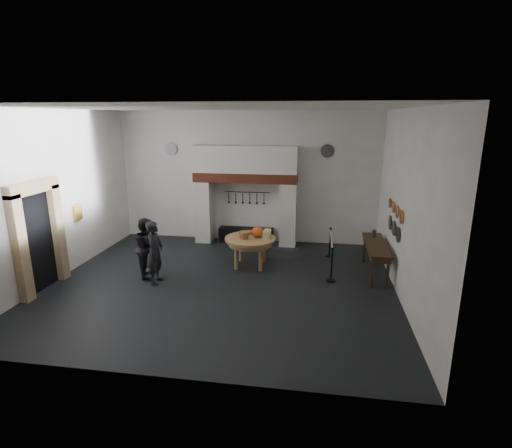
% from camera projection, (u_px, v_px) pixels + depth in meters
% --- Properties ---
extents(floor, '(9.00, 8.00, 0.02)m').
position_uv_depth(floor, '(222.00, 284.00, 10.61)').
color(floor, black).
rests_on(floor, ground).
extents(ceiling, '(9.00, 8.00, 0.02)m').
position_uv_depth(ceiling, '(217.00, 108.00, 9.44)').
color(ceiling, silver).
rests_on(ceiling, wall_back).
extents(wall_back, '(9.00, 0.02, 4.50)m').
position_uv_depth(wall_back, '(247.00, 178.00, 13.84)').
color(wall_back, white).
rests_on(wall_back, floor).
extents(wall_front, '(9.00, 0.02, 4.50)m').
position_uv_depth(wall_front, '(158.00, 253.00, 6.21)').
color(wall_front, white).
rests_on(wall_front, floor).
extents(wall_left, '(0.02, 8.00, 4.50)m').
position_uv_depth(wall_left, '(56.00, 196.00, 10.70)').
color(wall_left, white).
rests_on(wall_left, floor).
extents(wall_right, '(0.02, 8.00, 4.50)m').
position_uv_depth(wall_right, '(406.00, 207.00, 9.36)').
color(wall_right, white).
rests_on(wall_right, floor).
extents(chimney_pier_left, '(0.55, 0.70, 2.15)m').
position_uv_depth(chimney_pier_left, '(205.00, 211.00, 14.04)').
color(chimney_pier_left, silver).
rests_on(chimney_pier_left, floor).
extents(chimney_pier_right, '(0.55, 0.70, 2.15)m').
position_uv_depth(chimney_pier_right, '(288.00, 214.00, 13.60)').
color(chimney_pier_right, silver).
rests_on(chimney_pier_right, floor).
extents(hearth_brick_band, '(3.50, 0.72, 0.32)m').
position_uv_depth(hearth_brick_band, '(245.00, 177.00, 13.49)').
color(hearth_brick_band, '#9E442B').
rests_on(hearth_brick_band, chimney_pier_left).
extents(chimney_hood, '(3.50, 0.70, 0.90)m').
position_uv_depth(chimney_hood, '(245.00, 159.00, 13.34)').
color(chimney_hood, silver).
rests_on(chimney_hood, hearth_brick_band).
extents(iron_range, '(1.90, 0.45, 0.50)m').
position_uv_depth(iron_range, '(246.00, 235.00, 14.10)').
color(iron_range, black).
rests_on(iron_range, floor).
extents(utensil_rail, '(1.60, 0.02, 0.02)m').
position_uv_depth(utensil_rail, '(247.00, 192.00, 13.90)').
color(utensil_rail, black).
rests_on(utensil_rail, wall_back).
extents(door_recess, '(0.04, 1.10, 2.50)m').
position_uv_depth(door_recess, '(37.00, 242.00, 10.00)').
color(door_recess, black).
rests_on(door_recess, floor).
extents(door_jamb_near, '(0.22, 0.30, 2.60)m').
position_uv_depth(door_jamb_near, '(20.00, 249.00, 9.31)').
color(door_jamb_near, tan).
rests_on(door_jamb_near, floor).
extents(door_jamb_far, '(0.22, 0.30, 2.60)m').
position_uv_depth(door_jamb_far, '(58.00, 233.00, 10.64)').
color(door_jamb_far, tan).
rests_on(door_jamb_far, floor).
extents(door_lintel, '(0.22, 1.70, 0.30)m').
position_uv_depth(door_lintel, '(32.00, 187.00, 9.62)').
color(door_lintel, tan).
rests_on(door_lintel, door_jamb_near).
extents(wall_plaque, '(0.05, 0.34, 0.44)m').
position_uv_depth(wall_plaque, '(78.00, 212.00, 11.62)').
color(wall_plaque, gold).
rests_on(wall_plaque, wall_left).
extents(work_table, '(1.59, 1.59, 0.07)m').
position_uv_depth(work_table, '(250.00, 239.00, 11.67)').
color(work_table, tan).
rests_on(work_table, floor).
extents(pumpkin, '(0.36, 0.36, 0.31)m').
position_uv_depth(pumpkin, '(258.00, 232.00, 11.68)').
color(pumpkin, '#D34B1D').
rests_on(pumpkin, work_table).
extents(cheese_block_big, '(0.22, 0.22, 0.24)m').
position_uv_depth(cheese_block_big, '(267.00, 235.00, 11.51)').
color(cheese_block_big, '#D6C480').
rests_on(cheese_block_big, work_table).
extents(cheese_block_small, '(0.18, 0.18, 0.20)m').
position_uv_depth(cheese_block_small, '(268.00, 233.00, 11.80)').
color(cheese_block_small, '#FFE698').
rests_on(cheese_block_small, work_table).
extents(wicker_basket, '(0.34, 0.34, 0.22)m').
position_uv_depth(wicker_basket, '(244.00, 235.00, 11.51)').
color(wicker_basket, olive).
rests_on(wicker_basket, work_table).
extents(bread_loaf, '(0.31, 0.18, 0.13)m').
position_uv_depth(bread_loaf, '(249.00, 232.00, 11.99)').
color(bread_loaf, '#996436').
rests_on(bread_loaf, work_table).
extents(visitor_near, '(0.42, 0.63, 1.69)m').
position_uv_depth(visitor_near, '(155.00, 252.00, 10.49)').
color(visitor_near, black).
rests_on(visitor_near, floor).
extents(visitor_far, '(0.91, 1.00, 1.66)m').
position_uv_depth(visitor_far, '(147.00, 247.00, 10.93)').
color(visitor_far, black).
rests_on(visitor_far, floor).
extents(side_table, '(0.55, 2.20, 0.06)m').
position_uv_depth(side_table, '(376.00, 245.00, 11.03)').
color(side_table, '#382814').
rests_on(side_table, floor).
extents(pewter_jug, '(0.12, 0.12, 0.22)m').
position_uv_depth(pewter_jug, '(374.00, 234.00, 11.56)').
color(pewter_jug, '#4B4C50').
rests_on(pewter_jug, side_table).
extents(copper_pan_a, '(0.03, 0.34, 0.34)m').
position_uv_depth(copper_pan_a, '(401.00, 217.00, 9.63)').
color(copper_pan_a, '#C6662D').
rests_on(copper_pan_a, wall_right).
extents(copper_pan_b, '(0.03, 0.32, 0.32)m').
position_uv_depth(copper_pan_b, '(397.00, 212.00, 10.16)').
color(copper_pan_b, '#C6662D').
rests_on(copper_pan_b, wall_right).
extents(copper_pan_c, '(0.03, 0.30, 0.30)m').
position_uv_depth(copper_pan_c, '(393.00, 207.00, 10.68)').
color(copper_pan_c, '#C6662D').
rests_on(copper_pan_c, wall_right).
extents(copper_pan_d, '(0.03, 0.28, 0.28)m').
position_uv_depth(copper_pan_d, '(390.00, 203.00, 11.21)').
color(copper_pan_d, '#C6662D').
rests_on(copper_pan_d, wall_right).
extents(pewter_plate_left, '(0.03, 0.40, 0.40)m').
position_uv_depth(pewter_plate_left, '(398.00, 235.00, 9.95)').
color(pewter_plate_left, '#4C4C51').
rests_on(pewter_plate_left, wall_right).
extents(pewter_plate_mid, '(0.03, 0.40, 0.40)m').
position_uv_depth(pewter_plate_mid, '(394.00, 228.00, 10.53)').
color(pewter_plate_mid, '#4C4C51').
rests_on(pewter_plate_mid, wall_right).
extents(pewter_plate_right, '(0.03, 0.40, 0.40)m').
position_uv_depth(pewter_plate_right, '(390.00, 222.00, 11.10)').
color(pewter_plate_right, '#4C4C51').
rests_on(pewter_plate_right, wall_right).
extents(pewter_plate_back_left, '(0.44, 0.03, 0.44)m').
position_uv_depth(pewter_plate_back_left, '(171.00, 149.00, 13.96)').
color(pewter_plate_back_left, '#4C4C51').
rests_on(pewter_plate_back_left, wall_back).
extents(pewter_plate_back_right, '(0.44, 0.03, 0.44)m').
position_uv_depth(pewter_plate_back_right, '(327.00, 151.00, 13.16)').
color(pewter_plate_back_right, '#4C4C51').
rests_on(pewter_plate_back_right, wall_back).
extents(barrier_post_near, '(0.05, 0.05, 0.90)m').
position_uv_depth(barrier_post_near, '(332.00, 265.00, 10.66)').
color(barrier_post_near, black).
rests_on(barrier_post_near, floor).
extents(barrier_post_far, '(0.05, 0.05, 0.90)m').
position_uv_depth(barrier_post_far, '(330.00, 243.00, 12.56)').
color(barrier_post_far, black).
rests_on(barrier_post_far, floor).
extents(barrier_rope, '(0.04, 2.00, 0.04)m').
position_uv_depth(barrier_rope, '(332.00, 240.00, 11.51)').
color(barrier_rope, white).
rests_on(barrier_rope, barrier_post_near).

